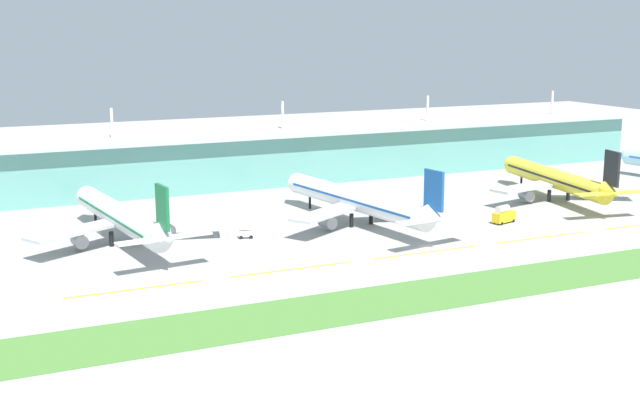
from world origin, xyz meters
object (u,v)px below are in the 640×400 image
airliner_far_middle (557,179)px  baggage_cart (246,233)px  airliner_near_middle (122,217)px  fuel_truck (504,215)px  airliner_center (358,201)px

airliner_far_middle → baggage_cart: (-100.99, -4.87, -5.19)m
airliner_near_middle → airliner_far_middle: 129.90m
airliner_far_middle → airliner_near_middle: bearing=178.8°
airliner_near_middle → fuel_truck: (97.14, -20.93, -4.19)m
airliner_near_middle → airliner_center: size_ratio=0.95×
baggage_cart → fuel_truck: size_ratio=0.52×
airliner_far_middle → fuel_truck: airliner_far_middle is taller
airliner_center → airliner_far_middle: bearing=2.8°
airliner_near_middle → airliner_center: (60.93, -6.23, 0.00)m
baggage_cart → airliner_far_middle: bearing=2.8°
airliner_near_middle → fuel_truck: 99.46m
airliner_center → baggage_cart: (-32.06, -1.47, -5.19)m
airliner_center → airliner_far_middle: 69.01m
airliner_near_middle → baggage_cart: airliner_near_middle is taller
airliner_far_middle → fuel_truck: (-32.73, -18.10, -4.19)m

